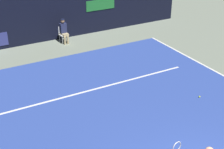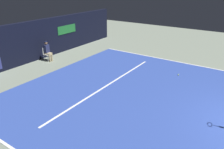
# 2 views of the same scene
# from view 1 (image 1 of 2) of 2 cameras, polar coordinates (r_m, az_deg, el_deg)

# --- Properties ---
(ground_plane) EXTENTS (34.17, 34.17, 0.00)m
(ground_plane) POSITION_cam_1_polar(r_m,az_deg,el_deg) (12.35, 1.26, -6.52)
(ground_plane) COLOR gray
(court_surface) EXTENTS (11.10, 11.48, 0.01)m
(court_surface) POSITION_cam_1_polar(r_m,az_deg,el_deg) (12.34, 1.26, -6.50)
(court_surface) COLOR #2D479E
(court_surface) RESTS_ON ground
(line_service) EXTENTS (8.66, 0.10, 0.01)m
(line_service) POSITION_cam_1_polar(r_m,az_deg,el_deg) (13.86, -2.92, -2.48)
(line_service) COLOR white
(line_service) RESTS_ON court_surface
(back_wall) EXTENTS (17.37, 0.33, 2.60)m
(back_wall) POSITION_cam_1_polar(r_m,az_deg,el_deg) (18.82, -11.75, 9.27)
(back_wall) COLOR black
(back_wall) RESTS_ON ground
(line_judge_on_chair) EXTENTS (0.48, 0.56, 1.32)m
(line_judge_on_chair) POSITION_cam_1_polar(r_m,az_deg,el_deg) (18.51, -8.10, 7.27)
(line_judge_on_chair) COLOR white
(line_judge_on_chair) RESTS_ON ground
(tennis_ball) EXTENTS (0.07, 0.07, 0.07)m
(tennis_ball) POSITION_cam_1_polar(r_m,az_deg,el_deg) (13.69, 14.48, -3.63)
(tennis_ball) COLOR #CCE033
(tennis_ball) RESTS_ON court_surface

